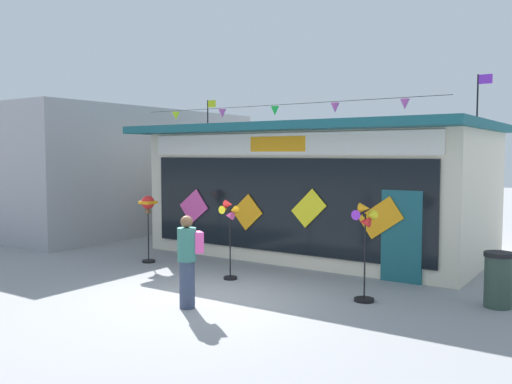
{
  "coord_description": "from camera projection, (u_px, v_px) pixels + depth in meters",
  "views": [
    {
      "loc": [
        6.48,
        -8.11,
        2.79
      ],
      "look_at": [
        -0.63,
        2.38,
        1.89
      ],
      "focal_mm": 38.36,
      "sensor_mm": 36.0,
      "label": 1
    }
  ],
  "objects": [
    {
      "name": "ground_plane",
      "position": [
        214.0,
        298.0,
        10.52
      ],
      "size": [
        80.0,
        80.0,
        0.0
      ],
      "primitive_type": "plane",
      "color": "gray"
    },
    {
      "name": "kite_shop_building",
      "position": [
        321.0,
        189.0,
        15.33
      ],
      "size": [
        9.11,
        5.48,
        4.65
      ],
      "color": "beige",
      "rests_on": "ground_plane"
    },
    {
      "name": "wind_spinner_far_left",
      "position": [
        148.0,
        210.0,
        13.9
      ],
      "size": [
        0.35,
        0.35,
        1.71
      ],
      "color": "black",
      "rests_on": "ground_plane"
    },
    {
      "name": "wind_spinner_left",
      "position": [
        229.0,
        223.0,
        12.0
      ],
      "size": [
        0.43,
        0.3,
        1.77
      ],
      "color": "black",
      "rests_on": "ground_plane"
    },
    {
      "name": "wind_spinner_center_left",
      "position": [
        364.0,
        236.0,
        10.2
      ],
      "size": [
        0.45,
        0.38,
        1.87
      ],
      "color": "black",
      "rests_on": "ground_plane"
    },
    {
      "name": "person_near_camera",
      "position": [
        188.0,
        259.0,
        9.81
      ],
      "size": [
        0.43,
        0.48,
        1.68
      ],
      "rotation": [
        0.0,
        0.0,
        5.7
      ],
      "color": "#333D56",
      "rests_on": "ground_plane"
    },
    {
      "name": "trash_bin",
      "position": [
        498.0,
        279.0,
        9.88
      ],
      "size": [
        0.52,
        0.52,
        1.01
      ],
      "color": "#2D4238",
      "rests_on": "ground_plane"
    },
    {
      "name": "neighbour_building",
      "position": [
        106.0,
        169.0,
        21.07
      ],
      "size": [
        6.62,
        9.93,
        4.35
      ],
      "primitive_type": "cube",
      "color": "#99999E",
      "rests_on": "ground_plane"
    }
  ]
}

